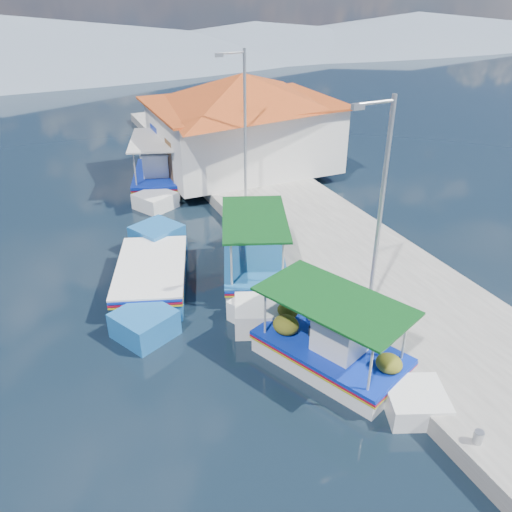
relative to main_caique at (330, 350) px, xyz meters
name	(u,v)px	position (x,y,z in m)	size (l,w,h in m)	color
ground	(250,417)	(-2.65, -0.89, -0.43)	(160.00, 160.00, 0.00)	black
quay	(334,248)	(3.25, 5.11, -0.18)	(5.00, 44.00, 0.50)	#AEABA3
bollards	(292,259)	(1.15, 4.36, 0.22)	(0.20, 17.20, 0.30)	#A5A8AD
main_caique	(330,350)	(0.00, 0.00, 0.00)	(3.67, 6.26, 2.24)	white
caique_green_canopy	(253,268)	(-0.07, 4.78, -0.06)	(3.47, 6.18, 2.47)	white
caique_blue_hull	(150,278)	(-3.30, 5.60, -0.09)	(3.60, 6.79, 1.28)	#1B5FA6
caique_far	(158,177)	(-0.76, 14.33, 0.04)	(3.55, 6.91, 2.54)	white
harbor_building	(243,119)	(3.55, 14.11, 2.34)	(10.49, 10.49, 4.40)	white
lamp_post_near	(379,200)	(1.86, 1.11, 3.42)	(1.21, 0.14, 6.00)	#A5A8AD
lamp_post_far	(243,120)	(1.86, 10.11, 3.42)	(1.21, 0.14, 6.00)	#A5A8AD
mountain_ridge	(103,41)	(3.89, 55.11, 1.61)	(171.40, 96.00, 5.50)	slate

